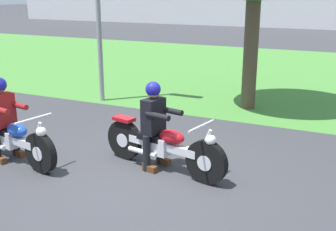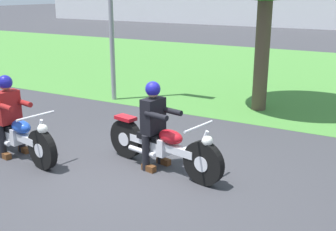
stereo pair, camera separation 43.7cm
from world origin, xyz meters
The scene contains 6 objects.
ground centered at (0.00, 0.00, 0.00)m, with size 120.00×120.00×0.00m, color #38383D.
grass_verge centered at (0.00, 9.45, 0.00)m, with size 60.00×12.00×0.01m, color #478438.
motorcycle_lead centered at (0.28, 0.51, 0.40)m, with size 2.27×0.76×0.89m.
rider_lead centered at (0.12, 0.54, 0.83)m, with size 0.61×0.53×1.42m.
motorcycle_follow centered at (-2.14, -0.24, 0.40)m, with size 2.15×0.74×0.88m.
rider_follow centered at (-2.30, -0.20, 0.82)m, with size 0.61×0.53×1.41m.
Camera 2 is at (3.35, -4.82, 2.77)m, focal length 44.58 mm.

